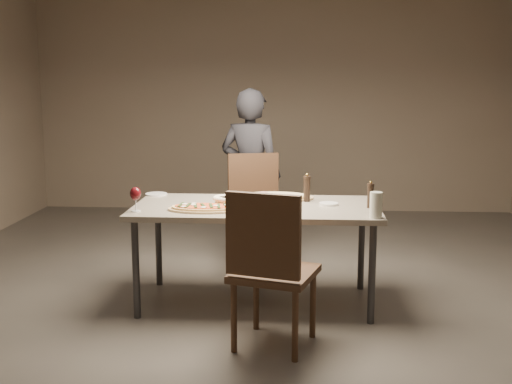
# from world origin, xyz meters

# --- Properties ---
(room) EXTENTS (7.00, 7.00, 7.00)m
(room) POSITION_xyz_m (0.00, 0.00, 1.40)
(room) COLOR #524D47
(room) RESTS_ON ground
(dining_table) EXTENTS (1.80, 0.90, 0.75)m
(dining_table) POSITION_xyz_m (0.00, 0.00, 0.69)
(dining_table) COLOR gray
(dining_table) RESTS_ON ground
(zucchini_pizza) EXTENTS (0.51, 0.28, 0.05)m
(zucchini_pizza) POSITION_xyz_m (-0.36, -0.20, 0.77)
(zucchini_pizza) COLOR tan
(zucchini_pizza) RESTS_ON dining_table
(ham_pizza) EXTENTS (0.60, 0.33, 0.04)m
(ham_pizza) POSITION_xyz_m (0.13, 0.28, 0.77)
(ham_pizza) COLOR tan
(ham_pizza) RESTS_ON dining_table
(bread_basket) EXTENTS (0.20, 0.20, 0.07)m
(bread_basket) POSITION_xyz_m (-0.22, -0.02, 0.79)
(bread_basket) COLOR beige
(bread_basket) RESTS_ON dining_table
(oil_dish) EXTENTS (0.14, 0.14, 0.02)m
(oil_dish) POSITION_xyz_m (0.54, 0.05, 0.76)
(oil_dish) COLOR white
(oil_dish) RESTS_ON dining_table
(pepper_mill_left) EXTENTS (0.06, 0.06, 0.22)m
(pepper_mill_left) POSITION_xyz_m (0.38, 0.18, 0.85)
(pepper_mill_left) COLOR black
(pepper_mill_left) RESTS_ON dining_table
(pepper_mill_right) EXTENTS (0.05, 0.05, 0.20)m
(pepper_mill_right) POSITION_xyz_m (0.83, -0.04, 0.84)
(pepper_mill_right) COLOR black
(pepper_mill_right) RESTS_ON dining_table
(carafe) EXTENTS (0.08, 0.08, 0.18)m
(carafe) POSITION_xyz_m (0.83, -0.38, 0.84)
(carafe) COLOR silver
(carafe) RESTS_ON dining_table
(wine_glass) EXTENTS (0.08, 0.08, 0.17)m
(wine_glass) POSITION_xyz_m (-0.83, -0.27, 0.87)
(wine_glass) COLOR silver
(wine_glass) RESTS_ON dining_table
(side_plate) EXTENTS (0.17, 0.17, 0.01)m
(side_plate) POSITION_xyz_m (-0.83, 0.38, 0.76)
(side_plate) COLOR white
(side_plate) RESTS_ON dining_table
(chair_near) EXTENTS (0.60, 0.60, 1.02)m
(chair_near) POSITION_xyz_m (0.14, -0.86, 0.57)
(chair_near) COLOR #402A1A
(chair_near) RESTS_ON ground
(chair_far) EXTENTS (0.59, 0.59, 1.01)m
(chair_far) POSITION_xyz_m (-0.06, 0.94, 0.57)
(chair_far) COLOR #402A1A
(chair_far) RESTS_ON ground
(diner) EXTENTS (0.67, 0.53, 1.59)m
(diner) POSITION_xyz_m (-0.13, 1.19, 0.79)
(diner) COLOR black
(diner) RESTS_ON ground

